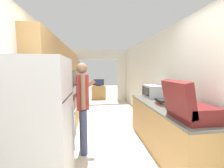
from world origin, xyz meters
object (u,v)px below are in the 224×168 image
television (98,83)px  refrigerator (38,127)px  microwave (152,91)px  tv_cabinet (99,92)px  person (83,105)px  book_stack (163,102)px  suitcase (188,107)px  range_oven (58,122)px

television → refrigerator: bearing=-99.9°
microwave → tv_cabinet: microwave is taller
refrigerator → person: bearing=58.5°
refrigerator → book_stack: 2.14m
person → suitcase: size_ratio=2.96×
tv_cabinet → range_oven: bearing=-103.3°
person → suitcase: person is taller
refrigerator → tv_cabinet: size_ratio=2.29×
book_stack → television: 4.90m
refrigerator → range_oven: size_ratio=1.67×
book_stack → tv_cabinet: bearing=102.4°
book_stack → television: bearing=102.5°
suitcase → tv_cabinet: bearing=100.1°
range_oven → person: person is taller
book_stack → range_oven: bearing=166.4°
book_stack → television: television is taller
person → book_stack: person is taller
person → microwave: 1.79m
person → microwave: (1.65, 0.66, 0.13)m
microwave → range_oven: bearing=-173.3°
range_oven → person: 0.82m
person → refrigerator: bearing=139.4°
refrigerator → range_oven: bearing=93.1°
book_stack → suitcase: bearing=-95.1°
tv_cabinet → book_stack: bearing=-77.6°
person → tv_cabinet: size_ratio=2.25×
range_oven → television: 4.42m
range_oven → television: bearing=76.6°
range_oven → microwave: bearing=6.7°
tv_cabinet → television: 0.53m
microwave → television: (-1.18, 4.02, -0.15)m
suitcase → television: suitcase is taller
microwave → book_stack: bearing=-98.9°
range_oven → refrigerator: bearing=-86.9°
suitcase → book_stack: (0.07, 0.78, -0.12)m
television → tv_cabinet: bearing=90.0°
refrigerator → microwave: (2.14, 1.45, 0.18)m
refrigerator → microwave: 2.59m
range_oven → person: (0.55, -0.41, 0.46)m
range_oven → tv_cabinet: bearing=76.7°
person → television: (0.47, 4.68, -0.03)m
microwave → tv_cabinet: 4.29m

